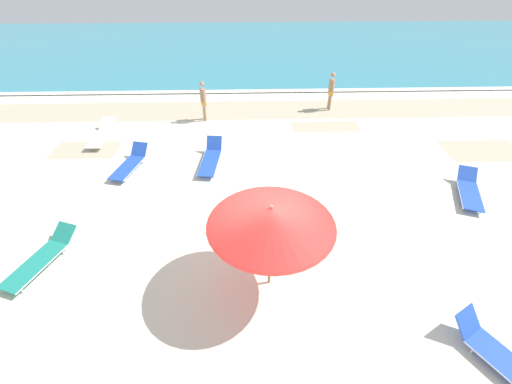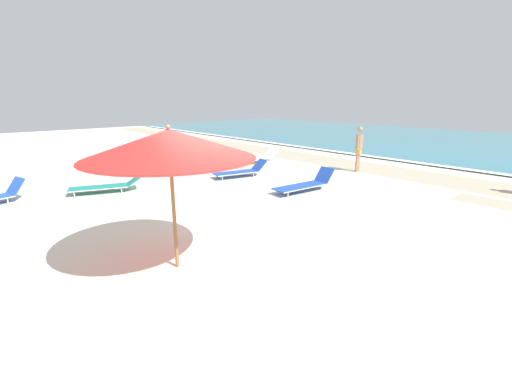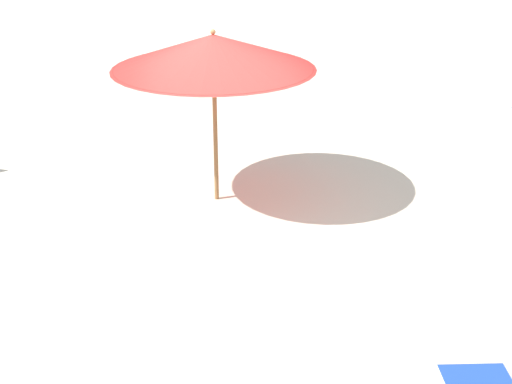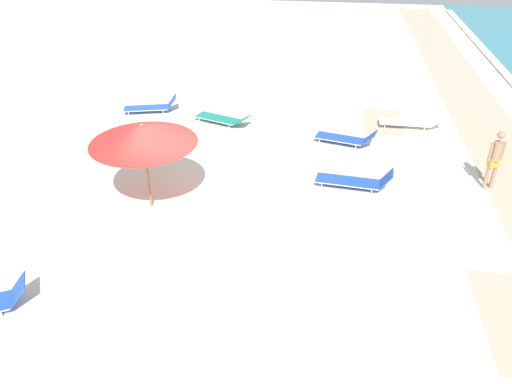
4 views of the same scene
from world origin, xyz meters
name	(u,v)px [view 2 (image 2 of 4)]	position (x,y,z in m)	size (l,w,h in m)	color
ground_plane	(220,251)	(0.00, 0.01, -0.08)	(60.00, 60.00, 0.16)	beige
ocean_water	(510,147)	(0.00, 20.78, 0.03)	(60.00, 18.55, 0.07)	teal
beach_umbrella	(169,144)	(0.15, -1.00, 2.11)	(2.74, 2.74, 2.42)	olive
sun_lounger_near_water_left	(241,171)	(-4.55, 4.24, 0.22)	(1.06, 2.09, 0.58)	blue
sun_lounger_near_water_right	(256,158)	(-6.31, 6.56, 0.21)	(0.66, 2.24, 0.50)	white
sun_lounger_mid_beach_pair_a	(107,186)	(-5.62, -0.22, 0.21)	(1.30, 2.21, 0.48)	#1E8475
sun_lounger_mid_beach_pair_b	(305,184)	(-1.67, 4.48, 0.22)	(0.82, 2.19, 0.63)	blue
beachgoer_wading_adult	(359,146)	(-2.21, 8.27, 1.00)	(0.27, 0.43, 1.76)	#A37A5B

